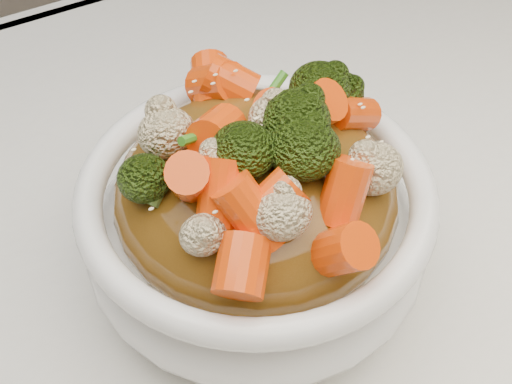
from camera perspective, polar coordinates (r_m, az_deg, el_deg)
tablecloth at (r=0.47m, az=4.99°, el=-9.90°), size 1.20×0.80×0.04m
bowl at (r=0.43m, az=0.00°, el=-2.83°), size 0.21×0.21×0.08m
sauce_base at (r=0.41m, az=0.00°, el=-0.27°), size 0.17×0.17×0.09m
carrots at (r=0.37m, az=0.00°, el=6.05°), size 0.17×0.17×0.05m
broccoli at (r=0.37m, az=0.00°, el=5.94°), size 0.17×0.17×0.04m
cauliflower at (r=0.37m, az=0.00°, el=5.71°), size 0.17×0.17×0.03m
scallions at (r=0.37m, az=0.00°, el=6.16°), size 0.13×0.13×0.02m
sesame_seeds at (r=0.37m, az=0.00°, el=6.16°), size 0.15×0.15×0.01m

